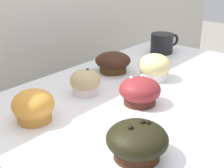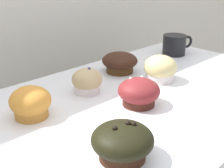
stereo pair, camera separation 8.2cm
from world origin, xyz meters
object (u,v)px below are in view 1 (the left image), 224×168
at_px(muffin_front_left, 33,107).
at_px(coffee_cup, 162,43).
at_px(muffin_front_right, 85,82).
at_px(muffin_front_center, 113,62).
at_px(muffin_back_center, 140,91).
at_px(muffin_back_right, 155,68).
at_px(muffin_back_left, 137,141).

bearing_deg(muffin_front_left, coffee_cup, 5.62).
distance_m(muffin_front_left, muffin_front_right, 0.20).
height_order(muffin_front_center, muffin_back_center, muffin_back_center).
bearing_deg(muffin_back_right, coffee_cup, 26.63).
distance_m(muffin_back_left, muffin_front_right, 0.34).
relative_size(muffin_back_right, muffin_front_right, 1.18).
bearing_deg(coffee_cup, muffin_front_center, 178.78).
distance_m(muffin_back_right, coffee_cup, 0.31).
relative_size(muffin_back_left, muffin_back_center, 1.09).
relative_size(muffin_front_left, coffee_cup, 0.74).
bearing_deg(muffin_front_left, muffin_back_right, -9.36).
bearing_deg(muffin_front_left, muffin_back_center, -30.30).
relative_size(muffin_front_center, muffin_back_left, 0.99).
distance_m(muffin_front_center, muffin_back_center, 0.26).
height_order(muffin_front_center, muffin_front_right, muffin_front_right).
distance_m(muffin_front_left, muffin_back_center, 0.28).
height_order(muffin_front_right, coffee_cup, coffee_cup).
distance_m(muffin_front_right, muffin_back_center, 0.17).
height_order(muffin_back_right, muffin_front_left, muffin_back_right).
distance_m(muffin_back_right, muffin_front_right, 0.24).
height_order(muffin_back_left, muffin_back_center, muffin_back_left).
relative_size(muffin_back_right, coffee_cup, 0.76).
xyz_separation_m(muffin_back_right, coffee_cup, (0.28, 0.14, 0.00)).
relative_size(muffin_front_center, coffee_cup, 0.88).
relative_size(muffin_back_left, muffin_front_right, 1.38).
relative_size(muffin_front_right, coffee_cup, 0.65).
distance_m(muffin_back_left, coffee_cup, 0.75).
xyz_separation_m(muffin_front_left, muffin_back_center, (0.24, -0.14, -0.00)).
height_order(muffin_front_left, coffee_cup, coffee_cup).
bearing_deg(muffin_back_center, muffin_front_left, 149.70).
xyz_separation_m(muffin_back_right, muffin_back_center, (-0.18, -0.07, -0.00)).
bearing_deg(muffin_back_center, muffin_front_center, 55.35).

